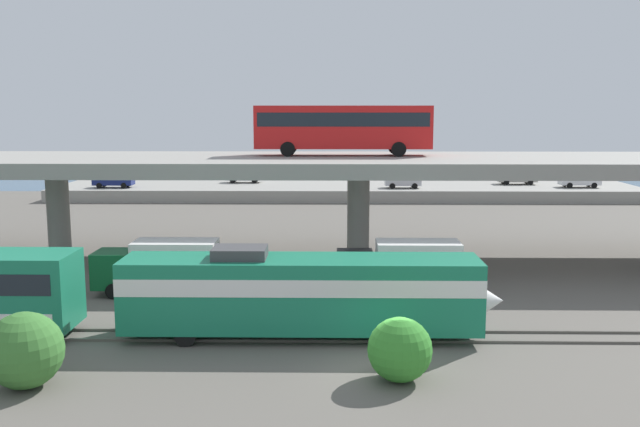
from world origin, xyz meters
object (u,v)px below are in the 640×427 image
object	(u,v)px
service_truck_east	(402,266)
parked_car_4	(244,176)
parked_car_1	(403,181)
parked_car_2	(579,181)
parked_car_0	(113,181)
parked_car_3	(517,178)
train_locomotive	(319,291)
service_truck_west	(160,265)
transit_bus_on_overpass	(343,125)

from	to	relation	value
service_truck_east	parked_car_4	size ratio (longest dim) A/B	1.60
parked_car_1	parked_car_4	size ratio (longest dim) A/B	0.95
parked_car_1	parked_car_2	xyz separation A→B (m)	(20.19, 0.94, 0.00)
parked_car_0	parked_car_3	size ratio (longest dim) A/B	0.98
service_truck_east	parked_car_0	xyz separation A→B (m)	(-28.79, 40.82, 0.50)
parked_car_4	parked_car_1	bearing A→B (deg)	-16.50
train_locomotive	parked_car_1	world-z (taller)	train_locomotive
service_truck_west	service_truck_east	size ratio (longest dim) A/B	1.00
parked_car_2	parked_car_3	world-z (taller)	same
transit_bus_on_overpass	parked_car_2	distance (m)	42.68
service_truck_west	parked_car_2	xyz separation A→B (m)	(37.97, 41.88, 0.50)
parked_car_0	parked_car_4	xyz separation A→B (m)	(14.25, 5.69, -0.00)
parked_car_2	transit_bus_on_overpass	bearing A→B (deg)	-130.94
service_truck_west	parked_car_1	world-z (taller)	service_truck_west
parked_car_4	parked_car_3	bearing A→B (deg)	-2.43
service_truck_west	parked_car_2	size ratio (longest dim) A/B	1.53
train_locomotive	service_truck_east	xyz separation A→B (m)	(4.50, 7.38, -0.55)
parked_car_3	parked_car_4	distance (m)	32.81
transit_bus_on_overpass	parked_car_1	xyz separation A→B (m)	(7.39, 30.86, -7.05)
service_truck_east	parked_car_2	world-z (taller)	service_truck_east
parked_car_4	service_truck_west	bearing A→B (deg)	-88.74
parked_car_2	parked_car_3	size ratio (longest dim) A/B	0.98
train_locomotive	parked_car_1	size ratio (longest dim) A/B	4.24
parked_car_1	train_locomotive	bearing A→B (deg)	79.72
service_truck_west	parked_car_3	xyz separation A→B (m)	(31.76, 45.12, 0.50)
train_locomotive	service_truck_west	distance (m)	11.66
train_locomotive	transit_bus_on_overpass	distance (m)	18.86
train_locomotive	parked_car_2	world-z (taller)	train_locomotive
service_truck_east	parked_car_2	bearing A→B (deg)	-120.28
transit_bus_on_overpass	parked_car_3	bearing A→B (deg)	58.62
parked_car_1	parked_car_2	world-z (taller)	same
service_truck_east	parked_car_4	distance (m)	48.74
parked_car_0	parked_car_3	distance (m)	47.23
transit_bus_on_overpass	parked_car_3	distance (m)	41.64
parked_car_2	service_truck_west	bearing A→B (deg)	-132.20
parked_car_4	service_truck_east	bearing A→B (deg)	-72.64
service_truck_east	parked_car_3	xyz separation A→B (m)	(18.24, 45.12, 0.50)
service_truck_west	parked_car_1	distance (m)	44.64
train_locomotive	parked_car_0	bearing A→B (deg)	116.74
train_locomotive	service_truck_west	xyz separation A→B (m)	(-9.01, 7.38, -0.55)
parked_car_1	service_truck_east	bearing A→B (deg)	84.05
service_truck_east	parked_car_4	bearing A→B (deg)	-72.64
service_truck_west	parked_car_4	xyz separation A→B (m)	(-1.02, 46.51, 0.50)
service_truck_west	parked_car_3	world-z (taller)	service_truck_west
parked_car_3	parked_car_4	size ratio (longest dim) A/B	1.07
transit_bus_on_overpass	service_truck_east	world-z (taller)	transit_bus_on_overpass
train_locomotive	parked_car_0	xyz separation A→B (m)	(-24.29, 48.21, -0.06)
parked_car_0	parked_car_3	world-z (taller)	same
transit_bus_on_overpass	service_truck_east	size ratio (longest dim) A/B	1.76
service_truck_east	parked_car_0	size ratio (longest dim) A/B	1.52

